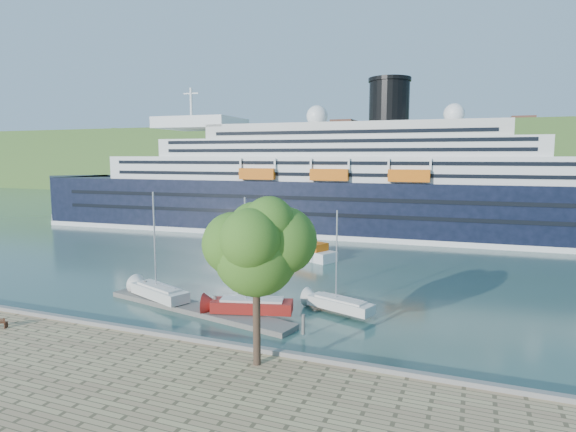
# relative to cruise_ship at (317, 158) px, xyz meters

# --- Properties ---
(ground) EXTENTS (400.00, 400.00, 0.00)m
(ground) POSITION_rel_cruise_ship_xyz_m (3.62, -54.88, -13.31)
(ground) COLOR #2C4E45
(ground) RESTS_ON ground
(far_hillside) EXTENTS (400.00, 50.00, 24.00)m
(far_hillside) POSITION_rel_cruise_ship_xyz_m (3.62, 90.12, -1.31)
(far_hillside) COLOR #375722
(far_hillside) RESTS_ON ground
(quay_coping) EXTENTS (220.00, 0.50, 0.30)m
(quay_coping) POSITION_rel_cruise_ship_xyz_m (3.62, -55.08, -12.16)
(quay_coping) COLOR slate
(quay_coping) RESTS_ON promenade
(cruise_ship) EXTENTS (119.27, 23.70, 26.61)m
(cruise_ship) POSITION_rel_cruise_ship_xyz_m (0.00, 0.00, 0.00)
(cruise_ship) COLOR black
(cruise_ship) RESTS_ON ground
(promenade_tree) EXTENTS (6.71, 6.71, 11.11)m
(promenade_tree) POSITION_rel_cruise_ship_xyz_m (14.72, -56.85, -6.75)
(promenade_tree) COLOR #36651A
(promenade_tree) RESTS_ON promenade
(floating_pontoon) EXTENTS (19.98, 6.55, 0.44)m
(floating_pontoon) POSITION_rel_cruise_ship_xyz_m (4.20, -46.93, -13.08)
(floating_pontoon) COLOR gray
(floating_pontoon) RESTS_ON ground
(sailboat_white_near) EXTENTS (7.87, 4.80, 9.85)m
(sailboat_white_near) POSITION_rel_cruise_ship_xyz_m (-0.31, -46.08, -8.38)
(sailboat_white_near) COLOR silver
(sailboat_white_near) RESTS_ON ground
(sailboat_red) EXTENTS (7.83, 4.01, 9.75)m
(sailboat_red) POSITION_rel_cruise_ship_xyz_m (9.48, -46.63, -8.43)
(sailboat_red) COLOR maroon
(sailboat_red) RESTS_ON ground
(sailboat_white_far) EXTENTS (6.90, 3.98, 8.60)m
(sailboat_white_far) POSITION_rel_cruise_ship_xyz_m (16.23, -43.15, -9.00)
(sailboat_white_far) COLOR silver
(sailboat_white_far) RESTS_ON ground
(tender_launch) EXTENTS (8.75, 6.09, 2.30)m
(tender_launch) POSITION_rel_cruise_ship_xyz_m (6.10, -22.58, -12.16)
(tender_launch) COLOR #D85F0C
(tender_launch) RESTS_ON ground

